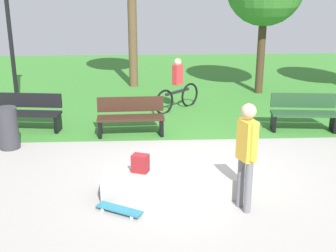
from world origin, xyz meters
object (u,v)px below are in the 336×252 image
park_bench_far_left (304,112)px  trash_bin (8,128)px  backpack_on_ledge (140,163)px  skater_performing_trick (247,149)px  park_bench_center_lawn (131,116)px  cyclist_on_bicycle (177,88)px  skateboard_by_ledge (119,209)px  lamp_post (7,8)px  park_bench_near_lamppost (29,111)px  concrete_ledge (170,183)px

park_bench_far_left → trash_bin: size_ratio=1.74×
backpack_on_ledge → park_bench_far_left: (4.01, 3.20, -0.07)m
park_bench_far_left → trash_bin: bearing=-172.6°
skater_performing_trick → trash_bin: size_ratio=1.92×
park_bench_center_lawn → cyclist_on_bicycle: 2.47m
skateboard_by_ledge → lamp_post: lamp_post is taller
skateboard_by_ledge → park_bench_center_lawn: (0.08, 3.81, 0.42)m
skater_performing_trick → lamp_post: bearing=130.0°
park_bench_near_lamppost → concrete_ledge: bearing=-47.6°
park_bench_far_left → trash_bin: 7.03m
park_bench_near_lamppost → cyclist_on_bicycle: bearing=23.2°
trash_bin → cyclist_on_bicycle: cyclist_on_bicycle is taller
park_bench_center_lawn → skater_performing_trick: bearing=-62.5°
park_bench_center_lawn → park_bench_near_lamppost: same height
trash_bin → cyclist_on_bicycle: 4.91m
skateboard_by_ledge → park_bench_center_lawn: size_ratio=0.49×
concrete_ledge → park_bench_center_lawn: park_bench_center_lawn is taller
park_bench_near_lamppost → park_bench_far_left: size_ratio=1.00×
skater_performing_trick → park_bench_center_lawn: size_ratio=1.12×
backpack_on_ledge → skater_performing_trick: size_ratio=0.18×
concrete_ledge → skater_performing_trick: (1.18, -0.62, 0.88)m
park_bench_far_left → cyclist_on_bicycle: 3.60m
skater_performing_trick → skateboard_by_ledge: size_ratio=2.28×
skateboard_by_ledge → lamp_post: 7.79m
skateboard_by_ledge → cyclist_on_bicycle: size_ratio=0.52×
park_bench_far_left → park_bench_near_lamppost: bearing=177.1°
lamp_post → park_bench_far_left: bearing=-18.1°
park_bench_near_lamppost → park_bench_far_left: bearing=-2.9°
park_bench_center_lawn → park_bench_far_left: bearing=1.8°
backpack_on_ledge → skateboard_by_ledge: bearing=-92.5°
park_bench_center_lawn → lamp_post: 4.93m
backpack_on_ledge → concrete_ledge: bearing=11.6°
skateboard_by_ledge → trash_bin: bearing=130.7°
backpack_on_ledge → park_bench_far_left: bearing=60.5°
skateboard_by_ledge → cyclist_on_bicycle: 6.11m
skateboard_by_ledge → park_bench_center_lawn: 3.84m
skater_performing_trick → park_bench_center_lawn: skater_performing_trick is taller
trash_bin → park_bench_far_left: bearing=7.4°
concrete_ledge → park_bench_near_lamppost: bearing=132.4°
skateboard_by_ledge → park_bench_near_lamppost: (-2.46, 4.30, 0.42)m
trash_bin → park_bench_near_lamppost: bearing=82.9°
skateboard_by_ledge → lamp_post: size_ratio=0.17×
skateboard_by_ledge → cyclist_on_bicycle: (1.35, 5.93, 0.57)m
concrete_ledge → park_bench_near_lamppost: 4.94m
skater_performing_trick → trash_bin: 5.58m
park_bench_far_left → park_bench_center_lawn: bearing=-178.2°
park_bench_far_left → backpack_on_ledge: bearing=-141.4°
park_bench_near_lamppost → lamp_post: 3.32m
concrete_ledge → trash_bin: (-3.48, 2.39, 0.28)m
concrete_ledge → cyclist_on_bicycle: 5.31m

